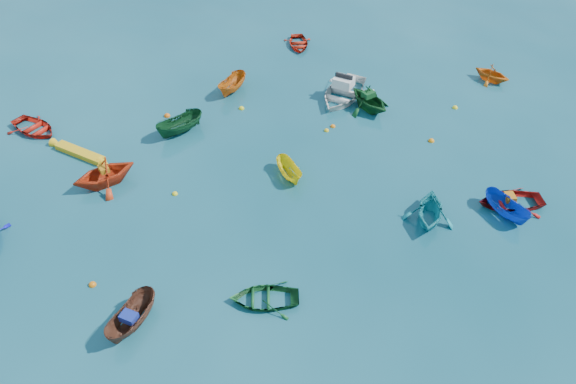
% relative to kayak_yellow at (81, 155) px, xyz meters
% --- Properties ---
extents(ground, '(160.00, 160.00, 0.00)m').
position_rel_kayak_yellow_xyz_m(ground, '(12.21, -4.37, 0.00)').
color(ground, '#0A404F').
rests_on(ground, ground).
extents(sampan_brown_mid, '(1.26, 2.97, 1.13)m').
position_rel_kayak_yellow_xyz_m(sampan_brown_mid, '(9.01, -8.89, 0.00)').
color(sampan_brown_mid, brown).
rests_on(sampan_brown_mid, ground).
extents(dinghy_orange_w, '(4.19, 4.29, 1.71)m').
position_rel_kayak_yellow_xyz_m(dinghy_orange_w, '(2.82, -1.64, 0.00)').
color(dinghy_orange_w, red).
rests_on(dinghy_orange_w, ground).
extents(sampan_yellow_mid, '(2.35, 2.40, 0.95)m').
position_rel_kayak_yellow_xyz_m(sampan_yellow_mid, '(11.68, 2.27, 0.00)').
color(sampan_yellow_mid, yellow).
rests_on(sampan_yellow_mid, ground).
extents(dinghy_green_e, '(3.52, 3.04, 0.61)m').
position_rel_kayak_yellow_xyz_m(dinghy_green_e, '(13.52, -5.90, 0.00)').
color(dinghy_green_e, '#135223').
rests_on(dinghy_green_e, ground).
extents(dinghy_cyan_se, '(2.82, 3.19, 1.55)m').
position_rel_kayak_yellow_xyz_m(dinghy_cyan_se, '(19.24, 1.49, 0.00)').
color(dinghy_cyan_se, teal).
rests_on(dinghy_cyan_se, ground).
extents(dinghy_red_nw, '(3.70, 3.02, 0.67)m').
position_rel_kayak_yellow_xyz_m(dinghy_red_nw, '(-3.95, 1.04, 0.00)').
color(dinghy_red_nw, red).
rests_on(dinghy_red_nw, ground).
extents(sampan_orange_n, '(1.34, 2.97, 1.12)m').
position_rel_kayak_yellow_xyz_m(sampan_orange_n, '(5.20, 9.24, 0.00)').
color(sampan_orange_n, '#C96012').
rests_on(sampan_orange_n, ground).
extents(dinghy_green_n, '(4.14, 4.05, 1.66)m').
position_rel_kayak_yellow_xyz_m(dinghy_green_n, '(14.02, 10.22, 0.00)').
color(dinghy_green_n, '#10451B').
rests_on(dinghy_green_n, ground).
extents(dinghy_red_ne, '(3.99, 3.52, 0.69)m').
position_rel_kayak_yellow_xyz_m(dinghy_red_ne, '(22.92, 4.03, 0.00)').
color(dinghy_red_ne, '#B4120F').
rests_on(dinghy_red_ne, ground).
extents(sampan_blue_far, '(2.75, 2.55, 1.06)m').
position_rel_kayak_yellow_xyz_m(sampan_blue_far, '(22.74, 3.17, 0.00)').
color(sampan_blue_far, blue).
rests_on(sampan_blue_far, ground).
extents(dinghy_red_far, '(3.12, 3.51, 0.60)m').
position_rel_kayak_yellow_xyz_m(dinghy_red_far, '(7.08, 16.81, 0.00)').
color(dinghy_red_far, red).
rests_on(dinghy_red_far, ground).
extents(dinghy_orange_far, '(3.00, 2.82, 1.26)m').
position_rel_kayak_yellow_xyz_m(dinghy_orange_far, '(20.90, 16.49, 0.00)').
color(dinghy_orange_far, orange).
rests_on(dinghy_orange_far, ground).
extents(sampan_green_far, '(2.46, 3.32, 1.21)m').
position_rel_kayak_yellow_xyz_m(sampan_green_far, '(4.27, 3.88, 0.00)').
color(sampan_green_far, '#0F421F').
rests_on(sampan_green_far, ground).
extents(kayak_yellow, '(4.05, 1.19, 0.41)m').
position_rel_kayak_yellow_xyz_m(kayak_yellow, '(0.00, 0.00, 0.00)').
color(kayak_yellow, gold).
rests_on(kayak_yellow, ground).
extents(motorboat_white, '(3.89, 5.02, 1.56)m').
position_rel_kayak_yellow_xyz_m(motorboat_white, '(12.14, 11.01, 0.00)').
color(motorboat_white, silver).
rests_on(motorboat_white, ground).
extents(tarp_blue_a, '(0.68, 0.53, 0.32)m').
position_rel_kayak_yellow_xyz_m(tarp_blue_a, '(9.00, -9.04, 0.72)').
color(tarp_blue_a, navy).
rests_on(tarp_blue_a, sampan_brown_mid).
extents(tarp_orange_a, '(0.75, 0.71, 0.29)m').
position_rel_kayak_yellow_xyz_m(tarp_orange_a, '(2.85, -1.60, 1.00)').
color(tarp_orange_a, '#BC7213').
rests_on(tarp_orange_a, dinghy_orange_w).
extents(tarp_green_b, '(0.89, 0.93, 0.36)m').
position_rel_kayak_yellow_xyz_m(tarp_green_b, '(13.94, 10.28, 1.01)').
color(tarp_green_b, '#11471D').
rests_on(tarp_green_b, dinghy_green_n).
extents(tarp_orange_b, '(0.69, 0.76, 0.30)m').
position_rel_kayak_yellow_xyz_m(tarp_orange_b, '(22.83, 3.99, 0.49)').
color(tarp_orange_b, '#C06D13').
rests_on(tarp_orange_b, dinghy_red_ne).
extents(buoy_or_a, '(0.34, 0.34, 0.34)m').
position_rel_kayak_yellow_xyz_m(buoy_or_a, '(6.16, -7.70, 0.00)').
color(buoy_or_a, orange).
rests_on(buoy_or_a, ground).
extents(buoy_ye_a, '(0.30, 0.30, 0.30)m').
position_rel_kayak_yellow_xyz_m(buoy_ye_a, '(6.61, -1.12, 0.00)').
color(buoy_ye_a, yellow).
rests_on(buoy_ye_a, ground).
extents(buoy_or_c, '(0.39, 0.39, 0.39)m').
position_rel_kayak_yellow_xyz_m(buoy_or_c, '(2.61, 5.16, 0.00)').
color(buoy_or_c, '#ED5F0C').
rests_on(buoy_or_c, ground).
extents(buoy_ye_c, '(0.30, 0.30, 0.30)m').
position_rel_kayak_yellow_xyz_m(buoy_ye_c, '(12.29, 7.04, 0.00)').
color(buoy_ye_c, yellow).
rests_on(buoy_ye_c, ground).
extents(buoy_or_d, '(0.35, 0.35, 0.35)m').
position_rel_kayak_yellow_xyz_m(buoy_or_d, '(18.31, 8.13, 0.00)').
color(buoy_or_d, orange).
rests_on(buoy_or_d, ground).
extents(buoy_ye_d, '(0.35, 0.35, 0.35)m').
position_rel_kayak_yellow_xyz_m(buoy_ye_d, '(6.57, 7.50, 0.00)').
color(buoy_ye_d, yellow).
rests_on(buoy_ye_d, ground).
extents(buoy_or_e, '(0.31, 0.31, 0.31)m').
position_rel_kayak_yellow_xyz_m(buoy_or_e, '(12.52, 7.59, 0.00)').
color(buoy_or_e, orange).
rests_on(buoy_or_e, ground).
extents(buoy_ye_e, '(0.34, 0.34, 0.34)m').
position_rel_kayak_yellow_xyz_m(buoy_ye_e, '(19.13, 12.21, 0.00)').
color(buoy_ye_e, yellow).
rests_on(buoy_ye_e, ground).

